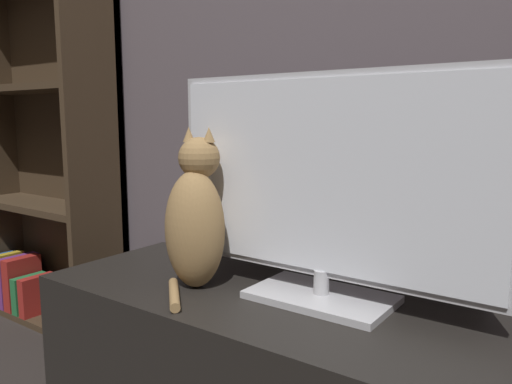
{
  "coord_description": "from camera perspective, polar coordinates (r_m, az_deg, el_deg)",
  "views": [
    {
      "loc": [
        0.74,
        -0.22,
        0.95
      ],
      "look_at": [
        -0.07,
        0.91,
        0.74
      ],
      "focal_mm": 35.0,
      "sensor_mm": 36.0,
      "label": 1
    }
  ],
  "objects": [
    {
      "name": "bookshelf",
      "position": [
        2.53,
        -22.81,
        2.96
      ],
      "size": [
        0.84,
        0.28,
        1.63
      ],
      "color": "#3D2D1E",
      "rests_on": "ground_plane"
    },
    {
      "name": "cat",
      "position": [
        1.5,
        -6.87,
        -3.15
      ],
      "size": [
        0.22,
        0.31,
        0.48
      ],
      "rotation": [
        0.0,
        0.0,
        0.21
      ],
      "color": "#997547",
      "rests_on": "tv_stand"
    },
    {
      "name": "wall_back",
      "position": [
        1.66,
        8.9,
        20.5
      ],
      "size": [
        4.8,
        0.05,
        2.6
      ],
      "color": "#564C51",
      "rests_on": "ground_plane"
    },
    {
      "name": "tv",
      "position": [
        1.36,
        7.76,
        0.45
      ],
      "size": [
        0.98,
        0.24,
        0.63
      ],
      "color": "#B7B7BC",
      "rests_on": "tv_stand"
    },
    {
      "name": "tv_stand",
      "position": [
        1.53,
        2.17,
        -19.89
      ],
      "size": [
        1.47,
        0.55,
        0.44
      ],
      "color": "black",
      "rests_on": "ground_plane"
    }
  ]
}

